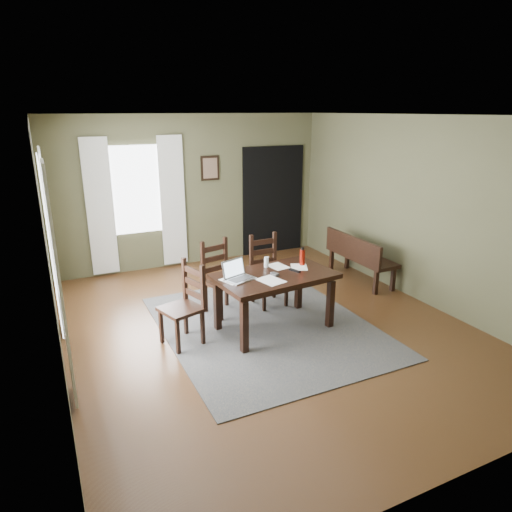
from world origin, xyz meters
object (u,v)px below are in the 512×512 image
chair_back_right (268,271)px  water_bottle (302,257)px  chair_back_left (221,278)px  chair_end (185,305)px  bench (358,254)px  dining_table (275,281)px  laptop (237,274)px

chair_back_right → water_bottle: (0.21, -0.61, 0.37)m
chair_back_left → chair_back_right: (0.73, -0.00, -0.00)m
chair_end → water_bottle: size_ratio=4.14×
chair_back_right → water_bottle: 0.75m
chair_back_left → bench: chair_back_left is taller
chair_end → dining_table: bearing=66.6°
chair_back_left → bench: size_ratio=0.73×
chair_end → laptop: size_ratio=2.44×
dining_table → chair_end: 1.18m
laptop → bench: bearing=0.2°
chair_end → laptop: bearing=66.0°
dining_table → bench: size_ratio=1.12×
chair_back_left → chair_back_right: bearing=-15.0°
chair_end → chair_back_left: 0.97m
laptop → dining_table: bearing=-24.4°
chair_end → chair_back_right: chair_back_right is taller
dining_table → bench: bench is taller
chair_back_left → bench: 2.52m
dining_table → bench: bearing=19.0°
dining_table → chair_back_right: 0.84m
chair_back_right → laptop: size_ratio=2.47×
chair_back_left → laptop: 0.79m
dining_table → chair_back_right: (0.29, 0.77, -0.16)m
dining_table → water_bottle: 0.56m
chair_back_left → laptop: (-0.06, -0.73, 0.32)m
bench → water_bottle: size_ratio=5.73×
chair_end → laptop: chair_end is taller
chair_back_left → bench: bearing=-10.6°
chair_back_left → chair_back_right: 0.73m
chair_end → water_bottle: chair_end is taller
water_bottle → chair_back_right: bearing=108.7°
dining_table → chair_back_left: 0.90m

